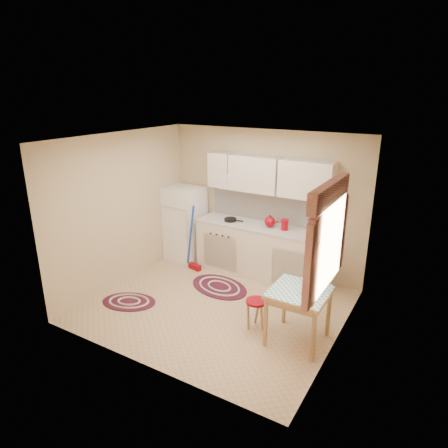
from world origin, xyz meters
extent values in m
plane|color=tan|center=(0.00, 0.00, 0.00)|extent=(3.60, 3.60, 0.00)
cube|color=silver|center=(0.00, 0.00, 2.50)|extent=(3.60, 3.20, 0.04)
cube|color=tan|center=(0.00, 1.60, 1.25)|extent=(3.60, 0.04, 2.50)
cube|color=tan|center=(0.00, -1.60, 1.25)|extent=(3.60, 0.04, 2.50)
cube|color=tan|center=(-1.80, 0.00, 1.25)|extent=(0.04, 3.20, 2.50)
cube|color=tan|center=(1.80, 0.00, 1.25)|extent=(0.04, 3.20, 2.50)
cube|color=white|center=(0.12, 1.59, 1.20)|extent=(2.25, 0.03, 0.55)
cube|color=silver|center=(0.12, 1.44, 1.77)|extent=(2.25, 0.33, 0.60)
cube|color=white|center=(1.78, -0.55, 1.55)|extent=(0.04, 0.85, 0.95)
cube|color=white|center=(-1.47, 1.25, 0.70)|extent=(0.65, 0.60, 1.40)
cube|color=silver|center=(0.08, 1.30, 0.44)|extent=(2.25, 0.60, 0.88)
cube|color=beige|center=(0.08, 1.30, 0.90)|extent=(2.27, 0.62, 0.04)
cylinder|color=black|center=(-0.48, 1.25, 0.94)|extent=(0.23, 0.23, 0.05)
cylinder|color=maroon|center=(0.52, 1.30, 1.00)|extent=(0.13, 0.13, 0.16)
cube|color=tan|center=(1.35, -0.21, 0.36)|extent=(0.72, 0.72, 0.72)
cylinder|color=maroon|center=(0.76, -0.22, 0.21)|extent=(0.35, 0.35, 0.42)
cylinder|color=#2A6881|center=(1.45, -0.31, 0.77)|extent=(0.09, 0.09, 0.10)
camera|label=1|loc=(2.81, -4.54, 3.13)|focal=32.00mm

